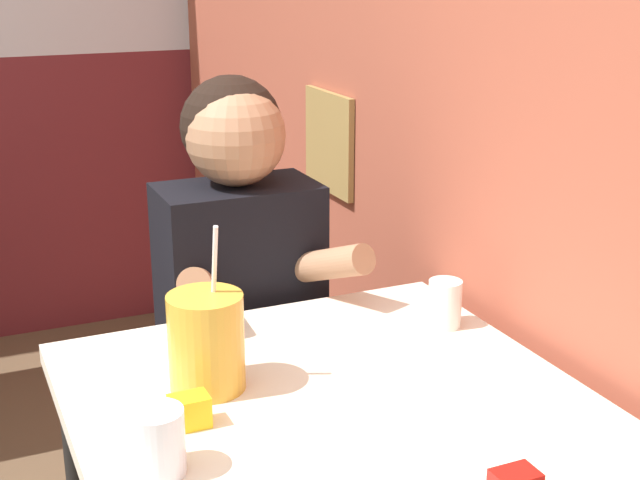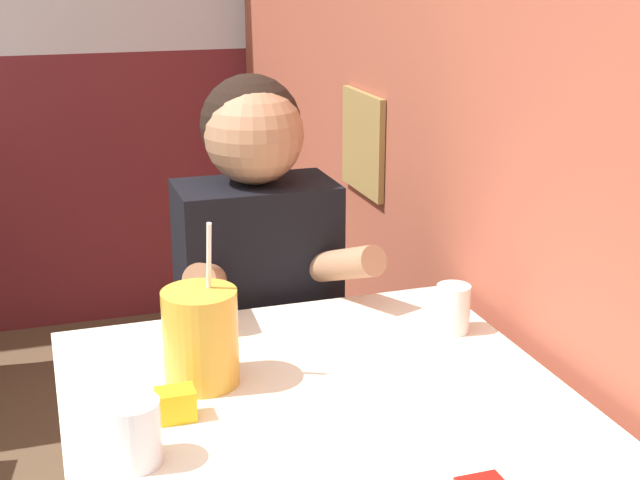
% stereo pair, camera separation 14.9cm
% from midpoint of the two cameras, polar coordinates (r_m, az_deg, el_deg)
% --- Properties ---
extents(brick_wall_right, '(0.08, 4.69, 2.70)m').
position_cam_midpoint_polar(brick_wall_right, '(2.39, 5.49, 15.04)').
color(brick_wall_right, '#9E4C38').
rests_on(brick_wall_right, ground_plane).
extents(main_table, '(0.82, 0.84, 0.77)m').
position_cam_midpoint_polar(main_table, '(1.50, 3.10, -13.05)').
color(main_table, beige).
rests_on(main_table, ground_plane).
extents(person_seated, '(0.42, 0.41, 1.23)m').
position_cam_midpoint_polar(person_seated, '(2.01, -1.84, -5.93)').
color(person_seated, black).
rests_on(person_seated, ground_plane).
extents(cocktail_pitcher, '(0.13, 0.13, 0.28)m').
position_cam_midpoint_polar(cocktail_pitcher, '(1.49, -4.81, -6.27)').
color(cocktail_pitcher, gold).
rests_on(cocktail_pitcher, main_table).
extents(glass_near_pitcher, '(0.08, 0.08, 0.10)m').
position_cam_midpoint_polar(glass_near_pitcher, '(1.29, -8.62, -12.18)').
color(glass_near_pitcher, silver).
rests_on(glass_near_pitcher, main_table).
extents(glass_center, '(0.07, 0.07, 0.09)m').
position_cam_midpoint_polar(glass_center, '(1.73, 10.97, -4.37)').
color(glass_center, silver).
rests_on(glass_center, main_table).
extents(condiment_mustard, '(0.06, 0.04, 0.05)m').
position_cam_midpoint_polar(condiment_mustard, '(1.41, -6.22, -10.49)').
color(condiment_mustard, yellow).
rests_on(condiment_mustard, main_table).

